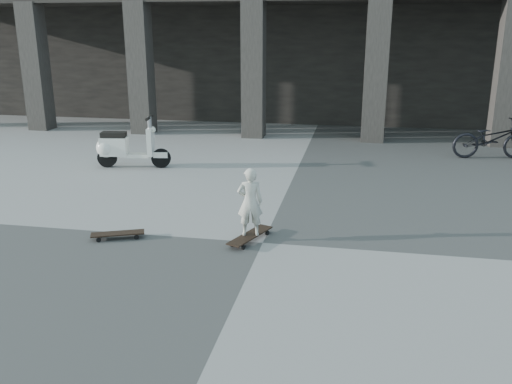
% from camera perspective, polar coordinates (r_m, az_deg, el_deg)
% --- Properties ---
extents(ground, '(90.00, 90.00, 0.00)m').
position_cam_1_polar(ground, '(8.44, 0.71, -5.37)').
color(ground, '#454543').
rests_on(ground, ground).
extents(colonnade, '(28.00, 8.82, 6.00)m').
position_cam_1_polar(colonnade, '(21.51, 7.40, 16.23)').
color(colonnade, black).
rests_on(colonnade, ground).
extents(longboard, '(0.58, 1.02, 0.10)m').
position_cam_1_polar(longboard, '(8.50, -0.63, -4.65)').
color(longboard, black).
rests_on(longboard, ground).
extents(skateboard_spare, '(0.84, 0.51, 0.10)m').
position_cam_1_polar(skateboard_spare, '(8.85, -14.35, -4.32)').
color(skateboard_spare, black).
rests_on(skateboard_spare, ground).
extents(child, '(0.44, 0.34, 1.08)m').
position_cam_1_polar(child, '(8.31, -0.64, -1.05)').
color(child, beige).
rests_on(child, longboard).
extents(scooter, '(1.76, 0.69, 1.23)m').
position_cam_1_polar(scooter, '(13.32, -14.06, 4.59)').
color(scooter, black).
rests_on(scooter, ground).
extents(bicycle, '(2.01, 0.95, 1.01)m').
position_cam_1_polar(bicycle, '(15.09, 23.54, 5.16)').
color(bicycle, black).
rests_on(bicycle, ground).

